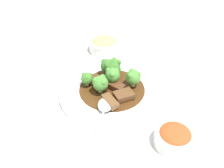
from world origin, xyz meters
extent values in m
plane|color=silver|center=(0.00, 0.00, 0.00)|extent=(4.00, 4.00, 0.00)
cylinder|color=white|center=(0.00, 0.00, 0.01)|extent=(0.32, 0.32, 0.01)
torus|color=white|center=(0.00, 0.00, 0.01)|extent=(0.32, 0.32, 0.01)
cylinder|color=#4C2D14|center=(0.00, 0.00, 0.01)|extent=(0.20, 0.20, 0.00)
cube|color=#56331E|center=(0.00, 0.01, 0.03)|extent=(0.05, 0.06, 0.02)
cube|color=brown|center=(0.07, 0.00, 0.03)|extent=(0.06, 0.05, 0.02)
cube|color=#56331E|center=(-0.03, -0.06, 0.02)|extent=(0.06, 0.06, 0.01)
cube|color=brown|center=(-0.01, -0.03, 0.03)|extent=(0.06, 0.04, 0.01)
cube|color=brown|center=(0.04, 0.04, 0.03)|extent=(0.06, 0.07, 0.02)
cylinder|color=#8EB756|center=(-0.07, -0.02, 0.03)|extent=(0.01, 0.01, 0.01)
sphere|color=#387028|center=(-0.07, -0.02, 0.05)|extent=(0.04, 0.04, 0.04)
sphere|color=#387028|center=(-0.06, -0.02, 0.06)|extent=(0.02, 0.02, 0.02)
sphere|color=#387028|center=(-0.08, -0.01, 0.06)|extent=(0.02, 0.02, 0.02)
sphere|color=#387028|center=(-0.08, -0.03, 0.06)|extent=(0.02, 0.02, 0.02)
cylinder|color=#7FA84C|center=(0.02, -0.03, 0.03)|extent=(0.02, 0.02, 0.02)
sphere|color=#4C8E38|center=(0.02, -0.03, 0.05)|extent=(0.05, 0.05, 0.05)
sphere|color=#4C8E38|center=(0.03, -0.02, 0.06)|extent=(0.02, 0.02, 0.02)
sphere|color=#4C8E38|center=(0.01, -0.03, 0.06)|extent=(0.02, 0.02, 0.02)
sphere|color=#4C8E38|center=(0.02, -0.05, 0.06)|extent=(0.02, 0.02, 0.02)
cylinder|color=#8EB756|center=(-0.02, 0.06, 0.03)|extent=(0.01, 0.01, 0.02)
sphere|color=#4C8E38|center=(-0.02, 0.06, 0.05)|extent=(0.04, 0.04, 0.04)
sphere|color=#4C8E38|center=(-0.01, 0.08, 0.06)|extent=(0.02, 0.02, 0.02)
sphere|color=#4C8E38|center=(-0.03, 0.06, 0.06)|extent=(0.02, 0.02, 0.02)
sphere|color=#4C8E38|center=(-0.01, 0.05, 0.06)|extent=(0.02, 0.02, 0.02)
cylinder|color=#7FA84C|center=(-0.01, -0.08, 0.02)|extent=(0.01, 0.01, 0.01)
sphere|color=#427F2D|center=(-0.01, -0.08, 0.04)|extent=(0.04, 0.04, 0.04)
sphere|color=#427F2D|center=(-0.01, -0.07, 0.05)|extent=(0.01, 0.01, 0.01)
sphere|color=#427F2D|center=(-0.01, -0.09, 0.05)|extent=(0.01, 0.01, 0.01)
sphere|color=#427F2D|center=(0.00, -0.08, 0.05)|extent=(0.01, 0.01, 0.01)
cylinder|color=#8EB756|center=(-0.05, 0.00, 0.03)|extent=(0.02, 0.02, 0.01)
sphere|color=#387028|center=(-0.05, 0.00, 0.05)|extent=(0.05, 0.05, 0.05)
sphere|color=#387028|center=(-0.06, 0.00, 0.06)|extent=(0.02, 0.02, 0.02)
sphere|color=#387028|center=(-0.05, -0.02, 0.06)|extent=(0.02, 0.02, 0.02)
sphere|color=#387028|center=(-0.04, 0.01, 0.06)|extent=(0.02, 0.02, 0.02)
cylinder|color=#8EB756|center=(-0.08, 0.00, 0.03)|extent=(0.01, 0.01, 0.02)
sphere|color=#427F2D|center=(-0.08, 0.00, 0.05)|extent=(0.04, 0.04, 0.04)
sphere|color=#427F2D|center=(-0.09, 0.00, 0.06)|extent=(0.02, 0.02, 0.02)
sphere|color=#427F2D|center=(-0.07, -0.01, 0.06)|extent=(0.02, 0.02, 0.02)
sphere|color=#427F2D|center=(-0.07, 0.02, 0.06)|extent=(0.02, 0.02, 0.02)
cylinder|color=#8EB756|center=(-0.02, 0.00, 0.03)|extent=(0.01, 0.01, 0.01)
sphere|color=#4C8E38|center=(-0.02, 0.00, 0.05)|extent=(0.04, 0.04, 0.04)
sphere|color=#4C8E38|center=(-0.03, -0.01, 0.06)|extent=(0.02, 0.02, 0.02)
sphere|color=#4C8E38|center=(-0.01, 0.00, 0.06)|extent=(0.02, 0.02, 0.02)
sphere|color=#4C8E38|center=(-0.03, 0.01, 0.06)|extent=(0.02, 0.02, 0.02)
ellipsoid|color=silver|center=(0.08, -0.01, 0.03)|extent=(0.07, 0.05, 0.01)
cylinder|color=silver|center=(0.20, -0.03, 0.02)|extent=(0.17, 0.03, 0.01)
cylinder|color=white|center=(0.18, 0.16, 0.00)|extent=(0.05, 0.05, 0.01)
cylinder|color=white|center=(0.18, 0.16, 0.02)|extent=(0.10, 0.10, 0.03)
torus|color=white|center=(0.18, 0.16, 0.03)|extent=(0.10, 0.10, 0.01)
ellipsoid|color=#D14C23|center=(0.18, 0.16, 0.04)|extent=(0.08, 0.08, 0.02)
cylinder|color=white|center=(-0.24, -0.05, 0.00)|extent=(0.06, 0.06, 0.01)
cylinder|color=white|center=(-0.24, -0.05, 0.02)|extent=(0.11, 0.11, 0.04)
torus|color=white|center=(-0.24, -0.05, 0.04)|extent=(0.11, 0.11, 0.01)
ellipsoid|color=#A3B266|center=(-0.24, -0.05, 0.04)|extent=(0.09, 0.09, 0.03)
cylinder|color=white|center=(0.07, -0.22, 0.01)|extent=(0.08, 0.08, 0.01)
torus|color=white|center=(0.07, -0.22, 0.01)|extent=(0.08, 0.08, 0.01)
camera|label=1|loc=(0.60, 0.05, 0.52)|focal=42.00mm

